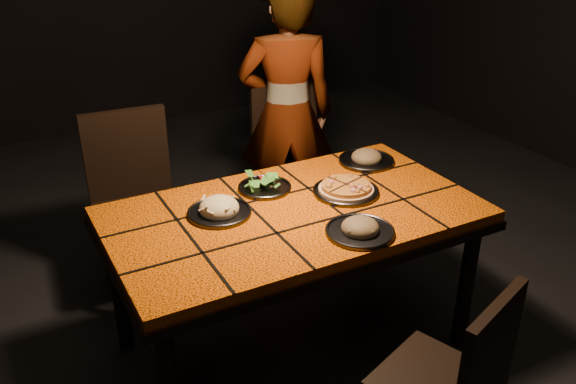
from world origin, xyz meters
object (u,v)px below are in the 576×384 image
chair_far_left (134,192)px  plate_pasta (219,209)px  dining_table (294,225)px  chair_near (457,377)px  plate_pizza (346,190)px  diner (287,114)px  chair_far_right (290,152)px

chair_far_left → plate_pasta: chair_far_left is taller
dining_table → chair_near: size_ratio=1.92×
chair_near → plate_pasta: bearing=-86.5°
dining_table → plate_pizza: size_ratio=5.11×
chair_near → plate_pasta: 1.16m
diner → plate_pasta: bearing=68.8°
chair_far_left → chair_far_right: 1.02m
diner → plate_pizza: size_ratio=5.01×
dining_table → plate_pasta: size_ratio=5.86×
chair_near → diner: size_ratio=0.53×
dining_table → chair_far_right: 1.15m
dining_table → diner: diner is taller
chair_far_left → chair_far_right: chair_far_left is taller
dining_table → plate_pizza: (0.29, 0.03, 0.10)m
chair_far_right → chair_near: bearing=-95.3°
chair_far_left → plate_pasta: size_ratio=3.55×
chair_near → diner: bearing=-120.8°
chair_near → plate_pasta: (-0.45, 1.03, 0.29)m
diner → chair_far_left: bearing=28.2°
chair_far_left → plate_pizza: bearing=-44.1°
plate_pizza → plate_pasta: bearing=171.9°
diner → chair_near: bearing=100.0°
dining_table → diner: 1.15m
chair_far_left → diner: (0.99, 0.13, 0.23)m
plate_pizza → chair_near: bearing=-98.6°
chair_near → chair_far_right: chair_far_right is taller
chair_far_left → plate_pasta: bearing=-73.0°
chair_far_right → diner: diner is taller
chair_near → diner: diner is taller
chair_far_right → chair_far_left: bearing=-167.1°
plate_pasta → dining_table: bearing=-20.1°
chair_far_left → diner: bearing=11.8°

